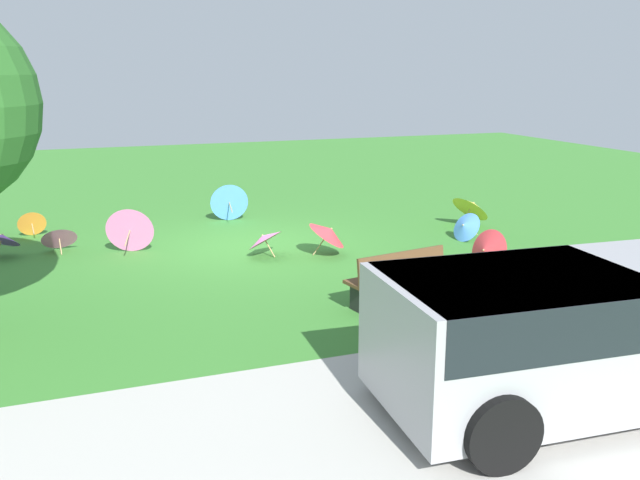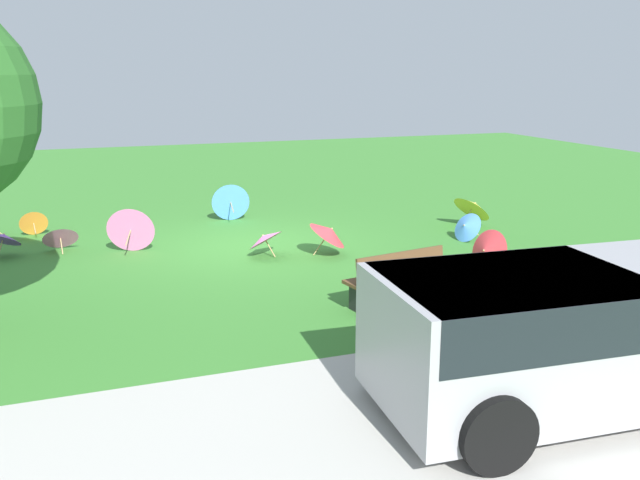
{
  "view_description": "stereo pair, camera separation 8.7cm",
  "coord_description": "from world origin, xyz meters",
  "px_view_note": "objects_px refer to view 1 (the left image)",
  "views": [
    {
      "loc": [
        3.5,
        13.58,
        3.61
      ],
      "look_at": [
        -0.71,
        2.27,
        0.6
      ],
      "focal_mm": 39.02,
      "sensor_mm": 36.0,
      "label": 1
    },
    {
      "loc": [
        3.42,
        13.61,
        3.61
      ],
      "look_at": [
        -0.71,
        2.27,
        0.6
      ],
      "focal_mm": 39.02,
      "sensor_mm": 36.0,
      "label": 2
    }
  ],
  "objects_px": {
    "parasol_yellow_0": "(472,206)",
    "parasol_red_1": "(486,251)",
    "van_dark": "(576,325)",
    "parasol_orange_0": "(32,222)",
    "parasol_pink_2": "(131,228)",
    "park_bench": "(397,277)",
    "parasol_pink_3": "(264,238)",
    "parasol_blue_0": "(229,201)",
    "parasol_red_0": "(329,232)",
    "parasol_purple_0": "(2,238)",
    "parasol_pink_1": "(59,237)",
    "parasol_blue_2": "(465,226)"
  },
  "relations": [
    {
      "from": "park_bench",
      "to": "parasol_blue_0",
      "type": "height_order",
      "value": "parasol_blue_0"
    },
    {
      "from": "van_dark",
      "to": "parasol_pink_1",
      "type": "distance_m",
      "value": 10.3
    },
    {
      "from": "parasol_pink_2",
      "to": "parasol_red_1",
      "type": "relative_size",
      "value": 1.18
    },
    {
      "from": "parasol_yellow_0",
      "to": "parasol_pink_3",
      "type": "xyz_separation_m",
      "value": [
        5.28,
        0.91,
        -0.1
      ]
    },
    {
      "from": "parasol_pink_1",
      "to": "parasol_purple_0",
      "type": "height_order",
      "value": "parasol_purple_0"
    },
    {
      "from": "van_dark",
      "to": "parasol_pink_2",
      "type": "distance_m",
      "value": 9.23
    },
    {
      "from": "parasol_yellow_0",
      "to": "parasol_pink_1",
      "type": "xyz_separation_m",
      "value": [
        9.03,
        -0.86,
        -0.16
      ]
    },
    {
      "from": "parasol_orange_0",
      "to": "parasol_red_1",
      "type": "relative_size",
      "value": 0.73
    },
    {
      "from": "parasol_blue_0",
      "to": "parasol_red_0",
      "type": "relative_size",
      "value": 0.89
    },
    {
      "from": "parasol_blue_0",
      "to": "parasol_pink_2",
      "type": "height_order",
      "value": "parasol_pink_2"
    },
    {
      "from": "parasol_red_0",
      "to": "parasol_pink_3",
      "type": "distance_m",
      "value": 1.28
    },
    {
      "from": "parasol_blue_0",
      "to": "parasol_red_0",
      "type": "height_order",
      "value": "parasol_blue_0"
    },
    {
      "from": "parasol_purple_0",
      "to": "parasol_blue_0",
      "type": "bearing_deg",
      "value": -159.59
    },
    {
      "from": "van_dark",
      "to": "parasol_yellow_0",
      "type": "relative_size",
      "value": 4.31
    },
    {
      "from": "parasol_pink_1",
      "to": "parasol_red_1",
      "type": "relative_size",
      "value": 0.85
    },
    {
      "from": "parasol_yellow_0",
      "to": "parasol_pink_1",
      "type": "relative_size",
      "value": 1.49
    },
    {
      "from": "van_dark",
      "to": "parasol_red_0",
      "type": "xyz_separation_m",
      "value": [
        0.26,
        -6.68,
        -0.44
      ]
    },
    {
      "from": "park_bench",
      "to": "parasol_red_0",
      "type": "bearing_deg",
      "value": -91.81
    },
    {
      "from": "parasol_pink_2",
      "to": "parasol_pink_3",
      "type": "distance_m",
      "value": 2.73
    },
    {
      "from": "parasol_yellow_0",
      "to": "parasol_purple_0",
      "type": "relative_size",
      "value": 1.14
    },
    {
      "from": "parasol_yellow_0",
      "to": "van_dark",
      "type": "bearing_deg",
      "value": 64.5
    },
    {
      "from": "van_dark",
      "to": "parasol_pink_2",
      "type": "height_order",
      "value": "van_dark"
    },
    {
      "from": "parasol_pink_3",
      "to": "parasol_red_0",
      "type": "bearing_deg",
      "value": 161.92
    },
    {
      "from": "parasol_red_0",
      "to": "parasol_pink_2",
      "type": "bearing_deg",
      "value": -25.16
    },
    {
      "from": "parasol_red_0",
      "to": "parasol_purple_0",
      "type": "height_order",
      "value": "parasol_red_0"
    },
    {
      "from": "van_dark",
      "to": "parasol_red_1",
      "type": "bearing_deg",
      "value": -113.13
    },
    {
      "from": "parasol_blue_2",
      "to": "parasol_purple_0",
      "type": "relative_size",
      "value": 0.79
    },
    {
      "from": "park_bench",
      "to": "parasol_yellow_0",
      "type": "relative_size",
      "value": 1.52
    },
    {
      "from": "park_bench",
      "to": "parasol_red_0",
      "type": "distance_m",
      "value": 3.14
    },
    {
      "from": "parasol_pink_2",
      "to": "parasol_blue_2",
      "type": "bearing_deg",
      "value": 166.92
    },
    {
      "from": "parasol_orange_0",
      "to": "parasol_pink_3",
      "type": "distance_m",
      "value": 5.51
    },
    {
      "from": "parasol_yellow_0",
      "to": "parasol_blue_2",
      "type": "xyz_separation_m",
      "value": [
        0.92,
        1.19,
        -0.15
      ]
    },
    {
      "from": "van_dark",
      "to": "park_bench",
      "type": "bearing_deg",
      "value": -84.28
    },
    {
      "from": "park_bench",
      "to": "parasol_orange_0",
      "type": "relative_size",
      "value": 2.63
    },
    {
      "from": "parasol_blue_0",
      "to": "parasol_orange_0",
      "type": "xyz_separation_m",
      "value": [
        4.43,
        0.07,
        -0.16
      ]
    },
    {
      "from": "parasol_pink_2",
      "to": "parasol_blue_2",
      "type": "xyz_separation_m",
      "value": [
        -6.76,
        1.57,
        -0.17
      ]
    },
    {
      "from": "parasol_red_0",
      "to": "parasol_pink_1",
      "type": "bearing_deg",
      "value": -23.65
    },
    {
      "from": "parasol_pink_1",
      "to": "parasol_purple_0",
      "type": "distance_m",
      "value": 1.04
    },
    {
      "from": "parasol_purple_0",
      "to": "parasol_pink_2",
      "type": "bearing_deg",
      "value": 170.96
    },
    {
      "from": "parasol_orange_0",
      "to": "parasol_pink_2",
      "type": "relative_size",
      "value": 0.62
    },
    {
      "from": "parasol_blue_0",
      "to": "parasol_pink_2",
      "type": "xyz_separation_m",
      "value": [
        2.52,
        2.21,
        0.02
      ]
    },
    {
      "from": "parasol_blue_0",
      "to": "parasol_pink_3",
      "type": "bearing_deg",
      "value": 87.92
    },
    {
      "from": "van_dark",
      "to": "parasol_purple_0",
      "type": "relative_size",
      "value": 4.9
    },
    {
      "from": "van_dark",
      "to": "parasol_red_1",
      "type": "height_order",
      "value": "van_dark"
    },
    {
      "from": "van_dark",
      "to": "parasol_blue_0",
      "type": "relative_size",
      "value": 5.03
    },
    {
      "from": "van_dark",
      "to": "parasol_pink_3",
      "type": "bearing_deg",
      "value": -78.3
    },
    {
      "from": "parasol_pink_3",
      "to": "parasol_blue_2",
      "type": "relative_size",
      "value": 1.32
    },
    {
      "from": "van_dark",
      "to": "parasol_orange_0",
      "type": "distance_m",
      "value": 12.01
    },
    {
      "from": "parasol_yellow_0",
      "to": "parasol_red_1",
      "type": "xyz_separation_m",
      "value": [
        1.84,
        3.37,
        -0.06
      ]
    },
    {
      "from": "parasol_blue_0",
      "to": "parasol_orange_0",
      "type": "relative_size",
      "value": 1.48
    }
  ]
}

